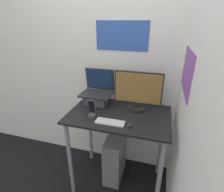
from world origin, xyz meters
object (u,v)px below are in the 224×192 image
Objects in this scene: laptop at (97,95)px; mouse at (130,125)px; keyboard at (110,122)px; cell_phone at (92,111)px; monitor at (138,92)px; computer_tower at (115,158)px.

mouse is at bearing -39.32° from laptop.
keyboard is at bearing 177.37° from mouse.
mouse is 0.39m from cell_phone.
laptop is 0.58m from mouse.
cell_phone is at bearing 162.77° from keyboard.
computer_tower is (-0.21, -0.09, -0.83)m from monitor.
keyboard is 0.19m from mouse.
laptop is 0.78m from computer_tower.
computer_tower is at bearing -157.68° from monitor.
mouse is at bearing -90.29° from monitor.
cell_phone is (-0.38, -0.28, -0.13)m from monitor.
monitor reaches higher than cell_phone.
cell_phone is at bearing -78.16° from laptop.
keyboard is 0.47× the size of computer_tower.
laptop is at bearing 140.68° from mouse.
computer_tower is at bearing 128.64° from mouse.
cell_phone is 0.74m from computer_tower.
monitor is 0.49m from cell_phone.
monitor reaches higher than laptop.
keyboard is at bearing -53.91° from laptop.
monitor is 8.58× the size of mouse.
mouse is 0.10× the size of computer_tower.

